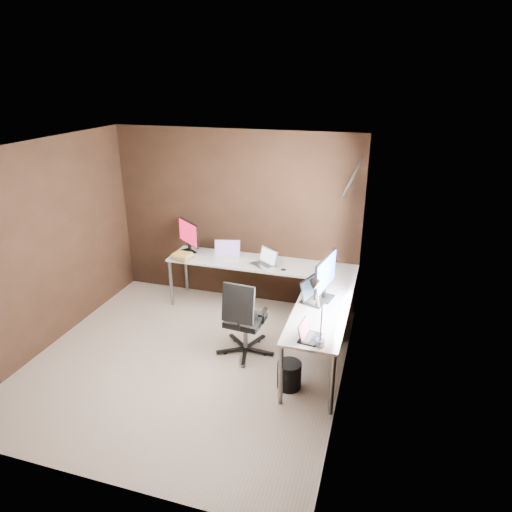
{
  "coord_description": "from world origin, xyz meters",
  "views": [
    {
      "loc": [
        2.1,
        -4.14,
        3.2
      ],
      "look_at": [
        0.57,
        0.95,
        1.05
      ],
      "focal_mm": 32.0,
      "sensor_mm": 36.0,
      "label": 1
    }
  ],
  "objects_px": {
    "desk_lamp": "(316,304)",
    "laptop_black_small": "(308,334)",
    "monitor_left": "(189,235)",
    "monitor_right": "(325,275)",
    "drawer_pedestal": "(323,311)",
    "wastebasket": "(289,375)",
    "laptop_white": "(227,254)",
    "book_stack": "(182,256)",
    "office_chair": "(244,332)",
    "laptop_black_big": "(314,295)",
    "laptop_silver": "(265,262)"
  },
  "relations": [
    {
      "from": "book_stack",
      "to": "office_chair",
      "type": "bearing_deg",
      "value": -37.19
    },
    {
      "from": "monitor_right",
      "to": "desk_lamp",
      "type": "bearing_deg",
      "value": -166.21
    },
    {
      "from": "laptop_white",
      "to": "book_stack",
      "type": "bearing_deg",
      "value": -173.88
    },
    {
      "from": "laptop_white",
      "to": "desk_lamp",
      "type": "bearing_deg",
      "value": -63.15
    },
    {
      "from": "monitor_left",
      "to": "book_stack",
      "type": "bearing_deg",
      "value": -48.8
    },
    {
      "from": "wastebasket",
      "to": "laptop_white",
      "type": "bearing_deg",
      "value": 128.41
    },
    {
      "from": "book_stack",
      "to": "wastebasket",
      "type": "distance_m",
      "value": 2.45
    },
    {
      "from": "drawer_pedestal",
      "to": "book_stack",
      "type": "distance_m",
      "value": 2.12
    },
    {
      "from": "laptop_white",
      "to": "desk_lamp",
      "type": "height_order",
      "value": "desk_lamp"
    },
    {
      "from": "drawer_pedestal",
      "to": "monitor_left",
      "type": "relative_size",
      "value": 1.27
    },
    {
      "from": "laptop_silver",
      "to": "office_chair",
      "type": "height_order",
      "value": "office_chair"
    },
    {
      "from": "monitor_left",
      "to": "laptop_black_small",
      "type": "xyz_separation_m",
      "value": [
        2.12,
        -1.83,
        -0.22
      ]
    },
    {
      "from": "laptop_white",
      "to": "book_stack",
      "type": "distance_m",
      "value": 0.64
    },
    {
      "from": "laptop_white",
      "to": "desk_lamp",
      "type": "relative_size",
      "value": 0.63
    },
    {
      "from": "laptop_black_small",
      "to": "office_chair",
      "type": "bearing_deg",
      "value": 62.1
    },
    {
      "from": "monitor_right",
      "to": "laptop_white",
      "type": "relative_size",
      "value": 1.56
    },
    {
      "from": "laptop_white",
      "to": "laptop_black_big",
      "type": "xyz_separation_m",
      "value": [
        1.42,
        -0.91,
        0.0
      ]
    },
    {
      "from": "book_stack",
      "to": "office_chair",
      "type": "xyz_separation_m",
      "value": [
        1.23,
        -0.93,
        -0.48
      ]
    },
    {
      "from": "laptop_silver",
      "to": "laptop_black_big",
      "type": "bearing_deg",
      "value": -9.12
    },
    {
      "from": "drawer_pedestal",
      "to": "monitor_left",
      "type": "distance_m",
      "value": 2.24
    },
    {
      "from": "laptop_black_small",
      "to": "office_chair",
      "type": "distance_m",
      "value": 1.17
    },
    {
      "from": "monitor_left",
      "to": "laptop_black_small",
      "type": "relative_size",
      "value": 1.64
    },
    {
      "from": "monitor_right",
      "to": "book_stack",
      "type": "height_order",
      "value": "monitor_right"
    },
    {
      "from": "laptop_white",
      "to": "laptop_black_big",
      "type": "distance_m",
      "value": 1.68
    },
    {
      "from": "laptop_white",
      "to": "office_chair",
      "type": "height_order",
      "value": "office_chair"
    },
    {
      "from": "monitor_right",
      "to": "laptop_silver",
      "type": "relative_size",
      "value": 1.53
    },
    {
      "from": "laptop_silver",
      "to": "desk_lamp",
      "type": "bearing_deg",
      "value": -24.57
    },
    {
      "from": "drawer_pedestal",
      "to": "laptop_silver",
      "type": "height_order",
      "value": "laptop_silver"
    },
    {
      "from": "monitor_left",
      "to": "office_chair",
      "type": "xyz_separation_m",
      "value": [
        1.25,
        -1.22,
        -0.71
      ]
    },
    {
      "from": "drawer_pedestal",
      "to": "wastebasket",
      "type": "relative_size",
      "value": 1.97
    },
    {
      "from": "drawer_pedestal",
      "to": "laptop_black_big",
      "type": "distance_m",
      "value": 0.73
    },
    {
      "from": "monitor_right",
      "to": "desk_lamp",
      "type": "xyz_separation_m",
      "value": [
        0.05,
        -0.94,
        0.12
      ]
    },
    {
      "from": "monitor_right",
      "to": "laptop_black_small",
      "type": "xyz_separation_m",
      "value": [
        -0.02,
        -0.9,
        -0.26
      ]
    },
    {
      "from": "laptop_black_small",
      "to": "wastebasket",
      "type": "height_order",
      "value": "laptop_black_small"
    },
    {
      "from": "laptop_black_small",
      "to": "monitor_left",
      "type": "bearing_deg",
      "value": 56.37
    },
    {
      "from": "monitor_left",
      "to": "monitor_right",
      "type": "bearing_deg",
      "value": 14.15
    },
    {
      "from": "laptop_white",
      "to": "laptop_black_big",
      "type": "relative_size",
      "value": 0.93
    },
    {
      "from": "monitor_right",
      "to": "laptop_silver",
      "type": "bearing_deg",
      "value": 61.58
    },
    {
      "from": "desk_lamp",
      "to": "laptop_black_small",
      "type": "bearing_deg",
      "value": 165.79
    },
    {
      "from": "desk_lamp",
      "to": "wastebasket",
      "type": "relative_size",
      "value": 2.17
    },
    {
      "from": "laptop_black_small",
      "to": "desk_lamp",
      "type": "bearing_deg",
      "value": -110.72
    },
    {
      "from": "monitor_left",
      "to": "desk_lamp",
      "type": "relative_size",
      "value": 0.71
    },
    {
      "from": "monitor_right",
      "to": "wastebasket",
      "type": "distance_m",
      "value": 1.19
    },
    {
      "from": "drawer_pedestal",
      "to": "desk_lamp",
      "type": "bearing_deg",
      "value": -85.53
    },
    {
      "from": "laptop_silver",
      "to": "drawer_pedestal",
      "type": "bearing_deg",
      "value": 18.34
    },
    {
      "from": "monitor_right",
      "to": "laptop_white",
      "type": "height_order",
      "value": "monitor_right"
    },
    {
      "from": "book_stack",
      "to": "laptop_white",
      "type": "bearing_deg",
      "value": 20.39
    },
    {
      "from": "laptop_black_big",
      "to": "wastebasket",
      "type": "bearing_deg",
      "value": -170.58
    },
    {
      "from": "laptop_black_big",
      "to": "wastebasket",
      "type": "relative_size",
      "value": 1.45
    },
    {
      "from": "laptop_silver",
      "to": "laptop_black_small",
      "type": "bearing_deg",
      "value": -25.94
    }
  ]
}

